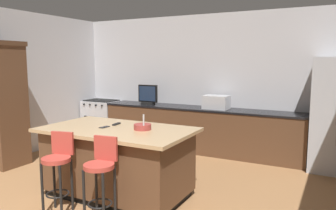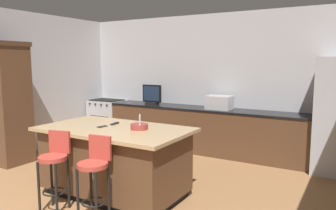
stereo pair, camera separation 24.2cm
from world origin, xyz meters
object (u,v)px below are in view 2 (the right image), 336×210
Objects in this scene: microwave at (219,102)px; tv_monitor at (152,95)px; cabinet_tower at (9,101)px; tv_remote at (115,124)px; bar_stool_left at (55,164)px; fruit_bowl at (139,127)px; cell_phone at (102,126)px; range_oven at (108,119)px; kitchen_island at (115,161)px; bar_stool_right at (95,172)px.

tv_monitor is at bearing -178.07° from microwave.
tv_remote is (2.35, 0.03, -0.18)m from cabinet_tower.
bar_stool_left is 1.14m from fruit_bowl.
tv_remote is at bearing 167.20° from fruit_bowl.
cell_phone is at bearing -4.84° from cabinet_tower.
fruit_bowl is 1.52× the size of cell_phone.
microwave reaches higher than bar_stool_left.
microwave is at bearing 1.93° from tv_monitor.
fruit_bowl is 1.34× the size of tv_remote.
tv_monitor is at bearing 58.47° from cabinet_tower.
microwave is (2.85, 0.00, 0.57)m from range_oven.
tv_monitor is at bearing 113.67° from cell_phone.
bar_stool_right is (0.31, -0.73, 0.11)m from kitchen_island.
bar_stool_left is 4.27× the size of fruit_bowl.
cabinet_tower is at bearing -93.36° from range_oven.
microwave is 2.71m from cell_phone.
microwave reaches higher than tv_remote.
range_oven is 2.91m from microwave.
cell_phone is at bearing 65.11° from bar_stool_left.
tv_monitor is 1.98× the size of fruit_bowl.
kitchen_island is 2.08× the size of bar_stool_left.
range_oven is at bearing -179.98° from microwave.
cell_phone is 0.88× the size of tv_remote.
microwave reaches higher than bar_stool_right.
range_oven is 6.14× the size of cell_phone.
cell_phone is at bearing -71.35° from tv_monitor.
kitchen_island is 0.94× the size of cabinet_tower.
cell_phone reaches higher than range_oven.
tv_remote is (0.17, 0.94, 0.36)m from bar_stool_left.
cabinet_tower is at bearing 176.33° from kitchen_island.
range_oven is 0.43× the size of cabinet_tower.
bar_stool_right reaches higher than range_oven.
cabinet_tower is 2.79m from tv_monitor.
fruit_bowl is (0.68, 0.82, 0.39)m from bar_stool_left.
microwave is at bearing 79.39° from kitchen_island.
tv_monitor is 2.72m from cell_phone.
microwave is 0.49× the size of bar_stool_left.
bar_stool_left is at bearing -77.57° from tv_monitor.
fruit_bowl is (2.72, -2.51, 0.52)m from range_oven.
range_oven is 2.04× the size of tv_monitor.
tv_monitor is at bearing 89.08° from bar_stool_left.
bar_stool_right is 1.09m from tv_remote.
kitchen_island is 4.23× the size of microwave.
tv_remote is (0.90, -2.34, -0.15)m from tv_monitor.
microwave is 2.10× the size of fruit_bowl.
cabinet_tower reaches higher than range_oven.
fruit_bowl reaches higher than cell_phone.
cabinet_tower is 12.73× the size of tv_remote.
cabinet_tower reaches higher than microwave.
fruit_bowl is at bearing -92.97° from microwave.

